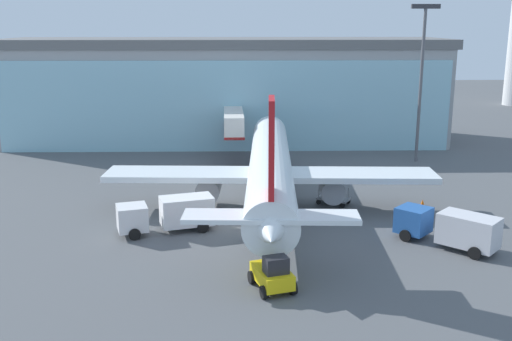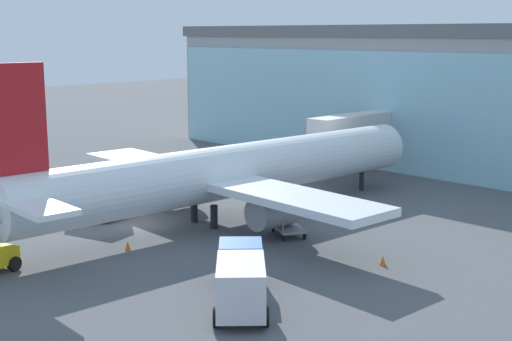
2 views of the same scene
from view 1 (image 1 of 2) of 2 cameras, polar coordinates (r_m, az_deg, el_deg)
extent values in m
plane|color=#545659|center=(47.91, -2.30, -5.28)|extent=(240.00, 240.00, 0.00)
cube|color=#A0A0A0|center=(81.66, -2.81, 7.24)|extent=(57.40, 16.40, 12.50)
cube|color=#97CDDC|center=(74.41, -2.94, 6.09)|extent=(55.78, 2.18, 11.25)
cube|color=slate|center=(81.15, -2.87, 12.04)|extent=(58.55, 16.72, 1.20)
cube|color=silver|center=(71.54, -2.16, 4.88)|extent=(2.30, 13.60, 2.40)
cube|color=red|center=(71.71, -2.16, 4.05)|extent=(2.34, 13.60, 0.30)
cylinder|color=#4C4C51|center=(77.04, -2.20, 3.38)|extent=(0.70, 0.70, 3.31)
cylinder|color=#59595E|center=(70.93, 15.40, 7.66)|extent=(0.36, 0.36, 17.21)
cube|color=#333338|center=(70.59, 15.87, 14.81)|extent=(3.20, 0.40, 0.50)
cylinder|color=white|center=(52.79, 1.37, 0.44)|extent=(6.31, 33.94, 3.69)
cone|color=white|center=(69.31, 1.33, 3.70)|extent=(3.91, 3.28, 3.69)
cone|color=white|center=(36.60, 1.44, -5.74)|extent=(3.62, 4.25, 3.32)
cube|color=white|center=(51.24, 1.37, -0.40)|extent=(28.42, 6.38, 0.50)
cube|color=white|center=(37.36, 1.44, -4.42)|extent=(11.15, 3.25, 0.30)
cube|color=red|center=(36.72, 1.47, 2.23)|extent=(0.61, 3.22, 6.05)
cylinder|color=gray|center=(52.33, -4.52, -1.67)|extent=(2.34, 3.35, 2.10)
cylinder|color=gray|center=(52.37, 7.23, -1.72)|extent=(2.34, 3.35, 2.10)
cylinder|color=black|center=(50.90, 0.11, -3.16)|extent=(0.50, 0.50, 1.60)
cylinder|color=black|center=(50.91, 2.61, -3.17)|extent=(0.50, 0.50, 1.60)
cylinder|color=black|center=(66.90, 1.32, 1.01)|extent=(0.40, 0.40, 1.60)
cube|color=silver|center=(46.33, -11.71, -4.43)|extent=(2.69, 2.69, 1.90)
cube|color=white|center=(46.87, -6.61, -3.81)|extent=(4.43, 3.14, 2.20)
cylinder|color=black|center=(45.60, -11.49, -5.98)|extent=(0.95, 0.52, 0.90)
cylinder|color=black|center=(47.67, -11.81, -5.11)|extent=(0.95, 0.52, 0.90)
cylinder|color=black|center=(46.39, -5.08, -5.39)|extent=(0.95, 0.52, 0.90)
cylinder|color=black|center=(48.42, -5.67, -4.57)|extent=(0.95, 0.52, 0.90)
cube|color=#2659A5|center=(46.42, 14.76, -4.56)|extent=(3.11, 3.11, 1.90)
cube|color=silver|center=(44.78, 19.57, -5.41)|extent=(4.39, 4.38, 2.20)
cylinder|color=black|center=(45.80, 14.06, -6.03)|extent=(0.85, 0.85, 0.90)
cylinder|color=black|center=(47.66, 15.30, -5.32)|extent=(0.85, 0.85, 0.90)
cylinder|color=black|center=(43.85, 20.11, -7.40)|extent=(0.85, 0.85, 0.90)
cylinder|color=black|center=(45.79, 21.15, -6.58)|extent=(0.85, 0.85, 0.90)
cube|color=gray|center=(53.74, 7.39, -2.66)|extent=(3.22, 2.82, 0.16)
cylinder|color=black|center=(53.57, 5.98, -3.01)|extent=(0.44, 0.33, 0.44)
cylinder|color=gray|center=(53.33, 6.00, -2.15)|extent=(0.08, 0.08, 0.90)
cylinder|color=black|center=(54.85, 6.55, -2.62)|extent=(0.44, 0.33, 0.44)
cylinder|color=gray|center=(54.62, 6.57, -1.78)|extent=(0.08, 0.08, 0.90)
cylinder|color=black|center=(52.81, 8.23, -3.33)|extent=(0.44, 0.33, 0.44)
cylinder|color=gray|center=(52.57, 8.27, -2.46)|extent=(0.08, 0.08, 0.90)
cylinder|color=black|center=(54.11, 8.76, -2.92)|extent=(0.44, 0.33, 0.44)
cylinder|color=gray|center=(53.88, 8.79, -2.08)|extent=(0.08, 0.08, 0.90)
cube|color=yellow|center=(36.82, 1.53, -9.97)|extent=(2.60, 3.57, 0.90)
cube|color=#26262B|center=(35.89, 1.90, -8.97)|extent=(1.62, 1.34, 1.00)
cylinder|color=black|center=(37.68, -0.38, -10.13)|extent=(0.55, 0.87, 0.80)
cylinder|color=black|center=(38.25, 2.21, -9.76)|extent=(0.55, 0.87, 0.80)
cylinder|color=black|center=(35.76, 0.79, -11.51)|extent=(0.55, 0.87, 0.80)
cylinder|color=black|center=(36.36, 3.51, -11.09)|extent=(0.55, 0.87, 0.80)
cone|color=orange|center=(44.52, 3.27, -6.45)|extent=(0.36, 0.36, 0.55)
cone|color=orange|center=(55.02, 15.58, -2.94)|extent=(0.36, 0.36, 0.55)
camera|label=2|loc=(42.73, 63.16, 2.49)|focal=50.00mm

